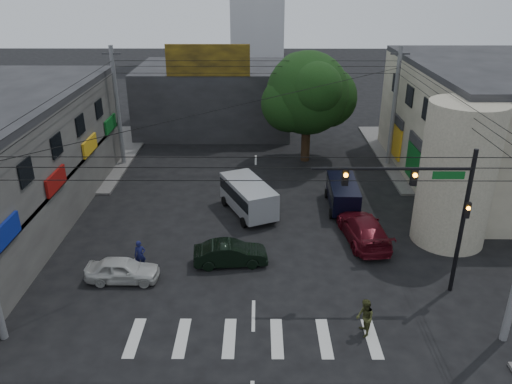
{
  "coord_description": "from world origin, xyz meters",
  "views": [
    {
      "loc": [
        0.2,
        -21.14,
        14.18
      ],
      "look_at": [
        0.08,
        4.0,
        2.95
      ],
      "focal_mm": 35.0,
      "sensor_mm": 36.0,
      "label": 1
    }
  ],
  "objects_px": {
    "utility_pole_far_right": "(394,108)",
    "white_compact": "(123,270)",
    "traffic_officer": "(140,255)",
    "pedestrian_olive": "(365,318)",
    "street_tree": "(308,93)",
    "maroon_sedan": "(364,229)",
    "navy_van": "(343,195)",
    "utility_pole_far_left": "(118,108)",
    "traffic_gantry": "(429,200)",
    "silver_minivan": "(248,198)",
    "dark_sedan": "(230,254)"
  },
  "relations": [
    {
      "from": "traffic_gantry",
      "to": "utility_pole_far_left",
      "type": "bearing_deg",
      "value": 137.14
    },
    {
      "from": "traffic_officer",
      "to": "navy_van",
      "type": "bearing_deg",
      "value": 16.7
    },
    {
      "from": "utility_pole_far_right",
      "to": "dark_sedan",
      "type": "relative_size",
      "value": 2.33
    },
    {
      "from": "traffic_officer",
      "to": "pedestrian_olive",
      "type": "xyz_separation_m",
      "value": [
        10.53,
        -5.07,
        0.06
      ]
    },
    {
      "from": "traffic_gantry",
      "to": "navy_van",
      "type": "bearing_deg",
      "value": 103.37
    },
    {
      "from": "traffic_gantry",
      "to": "white_compact",
      "type": "xyz_separation_m",
      "value": [
        -14.32,
        0.76,
        -4.22
      ]
    },
    {
      "from": "navy_van",
      "to": "traffic_gantry",
      "type": "bearing_deg",
      "value": -164.61
    },
    {
      "from": "utility_pole_far_right",
      "to": "traffic_officer",
      "type": "distance_m",
      "value": 22.62
    },
    {
      "from": "street_tree",
      "to": "maroon_sedan",
      "type": "height_order",
      "value": "street_tree"
    },
    {
      "from": "traffic_gantry",
      "to": "pedestrian_olive",
      "type": "relative_size",
      "value": 4.19
    },
    {
      "from": "utility_pole_far_left",
      "to": "dark_sedan",
      "type": "height_order",
      "value": "utility_pole_far_left"
    },
    {
      "from": "white_compact",
      "to": "silver_minivan",
      "type": "bearing_deg",
      "value": -38.11
    },
    {
      "from": "utility_pole_far_right",
      "to": "silver_minivan",
      "type": "xyz_separation_m",
      "value": [
        -10.91,
        -8.68,
        -3.56
      ]
    },
    {
      "from": "utility_pole_far_right",
      "to": "navy_van",
      "type": "relative_size",
      "value": 2.03
    },
    {
      "from": "street_tree",
      "to": "utility_pole_far_left",
      "type": "relative_size",
      "value": 0.95
    },
    {
      "from": "utility_pole_far_left",
      "to": "white_compact",
      "type": "height_order",
      "value": "utility_pole_far_left"
    },
    {
      "from": "street_tree",
      "to": "maroon_sedan",
      "type": "relative_size",
      "value": 1.62
    },
    {
      "from": "silver_minivan",
      "to": "pedestrian_olive",
      "type": "bearing_deg",
      "value": 179.68
    },
    {
      "from": "traffic_gantry",
      "to": "pedestrian_olive",
      "type": "height_order",
      "value": "traffic_gantry"
    },
    {
      "from": "utility_pole_far_left",
      "to": "utility_pole_far_right",
      "type": "distance_m",
      "value": 21.0
    },
    {
      "from": "maroon_sedan",
      "to": "utility_pole_far_left",
      "type": "bearing_deg",
      "value": -42.53
    },
    {
      "from": "maroon_sedan",
      "to": "silver_minivan",
      "type": "bearing_deg",
      "value": -34.41
    },
    {
      "from": "utility_pole_far_right",
      "to": "white_compact",
      "type": "height_order",
      "value": "utility_pole_far_right"
    },
    {
      "from": "maroon_sedan",
      "to": "navy_van",
      "type": "bearing_deg",
      "value": -89.27
    },
    {
      "from": "utility_pole_far_right",
      "to": "pedestrian_olive",
      "type": "xyz_separation_m",
      "value": [
        -5.82,
        -20.23,
        -3.74
      ]
    },
    {
      "from": "dark_sedan",
      "to": "white_compact",
      "type": "distance_m",
      "value": 5.48
    },
    {
      "from": "maroon_sedan",
      "to": "traffic_officer",
      "type": "distance_m",
      "value": 12.41
    },
    {
      "from": "utility_pole_far_left",
      "to": "maroon_sedan",
      "type": "distance_m",
      "value": 21.03
    },
    {
      "from": "utility_pole_far_right",
      "to": "pedestrian_olive",
      "type": "bearing_deg",
      "value": -106.05
    },
    {
      "from": "traffic_gantry",
      "to": "maroon_sedan",
      "type": "xyz_separation_m",
      "value": [
        -1.63,
        4.8,
        -4.08
      ]
    },
    {
      "from": "dark_sedan",
      "to": "navy_van",
      "type": "bearing_deg",
      "value": -51.03
    },
    {
      "from": "maroon_sedan",
      "to": "navy_van",
      "type": "relative_size",
      "value": 1.18
    },
    {
      "from": "traffic_officer",
      "to": "pedestrian_olive",
      "type": "bearing_deg",
      "value": -41.36
    },
    {
      "from": "traffic_gantry",
      "to": "traffic_officer",
      "type": "relative_size",
      "value": 4.52
    },
    {
      "from": "street_tree",
      "to": "navy_van",
      "type": "height_order",
      "value": "street_tree"
    },
    {
      "from": "utility_pole_far_right",
      "to": "traffic_gantry",
      "type": "bearing_deg",
      "value": -98.94
    },
    {
      "from": "street_tree",
      "to": "silver_minivan",
      "type": "height_order",
      "value": "street_tree"
    },
    {
      "from": "street_tree",
      "to": "dark_sedan",
      "type": "relative_size",
      "value": 2.2
    },
    {
      "from": "street_tree",
      "to": "white_compact",
      "type": "height_order",
      "value": "street_tree"
    },
    {
      "from": "navy_van",
      "to": "pedestrian_olive",
      "type": "height_order",
      "value": "navy_van"
    },
    {
      "from": "navy_van",
      "to": "traffic_officer",
      "type": "distance_m",
      "value": 13.62
    },
    {
      "from": "dark_sedan",
      "to": "white_compact",
      "type": "bearing_deg",
      "value": 100.55
    },
    {
      "from": "traffic_gantry",
      "to": "utility_pole_far_left",
      "type": "distance_m",
      "value": 25.0
    },
    {
      "from": "silver_minivan",
      "to": "street_tree",
      "type": "bearing_deg",
      "value": -48.61
    },
    {
      "from": "navy_van",
      "to": "pedestrian_olive",
      "type": "xyz_separation_m",
      "value": [
        -0.97,
        -12.36,
        -0.03
      ]
    },
    {
      "from": "utility_pole_far_left",
      "to": "silver_minivan",
      "type": "height_order",
      "value": "utility_pole_far_left"
    },
    {
      "from": "utility_pole_far_left",
      "to": "traffic_officer",
      "type": "height_order",
      "value": "utility_pole_far_left"
    },
    {
      "from": "traffic_officer",
      "to": "traffic_gantry",
      "type": "bearing_deg",
      "value": -23.34
    },
    {
      "from": "pedestrian_olive",
      "to": "traffic_officer",
      "type": "bearing_deg",
      "value": -119.55
    },
    {
      "from": "traffic_officer",
      "to": "utility_pole_far_left",
      "type": "bearing_deg",
      "value": 91.37
    }
  ]
}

